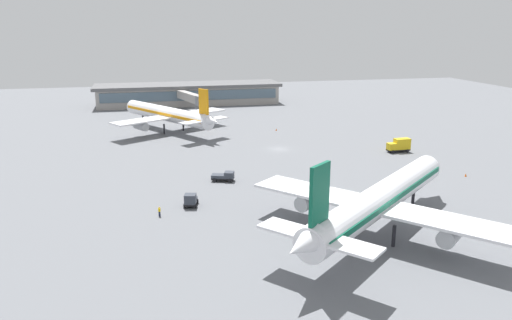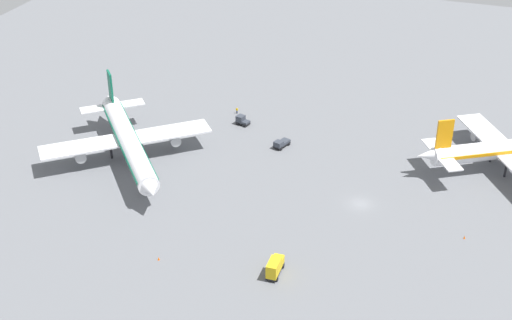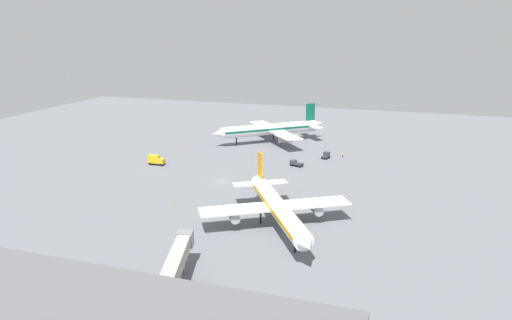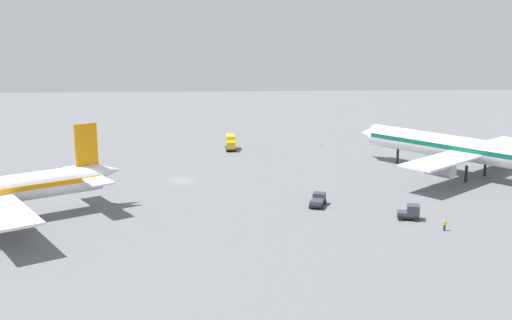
% 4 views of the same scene
% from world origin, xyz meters
% --- Properties ---
extents(ground, '(288.00, 288.00, 0.00)m').
position_xyz_m(ground, '(0.00, 0.00, 0.00)').
color(ground, slate).
extents(airplane_at_gate, '(39.89, 35.78, 14.71)m').
position_xyz_m(airplane_at_gate, '(-0.24, 53.30, 5.35)').
color(airplane_at_gate, white).
rests_on(airplane_at_gate, ground).
extents(airplane_taxiing, '(33.72, 40.18, 13.70)m').
position_xyz_m(airplane_taxiing, '(25.35, -27.86, 4.98)').
color(airplane_taxiing, white).
rests_on(airplane_taxiing, ground).
extents(baggage_tug, '(2.86, 3.56, 2.30)m').
position_xyz_m(baggage_tug, '(25.43, 35.62, 1.16)').
color(baggage_tug, black).
rests_on(baggage_tug, ground).
extents(pushback_tractor, '(4.78, 3.32, 1.90)m').
position_xyz_m(pushback_tractor, '(17.56, 22.84, 0.97)').
color(pushback_tractor, black).
rests_on(pushback_tractor, ground).
extents(catering_truck, '(5.65, 2.34, 3.30)m').
position_xyz_m(catering_truck, '(-27.64, 9.48, 1.70)').
color(catering_truck, black).
rests_on(catering_truck, ground).
extents(ground_crew_worker, '(0.44, 0.57, 1.67)m').
position_xyz_m(ground_crew_worker, '(30.80, 39.02, 0.85)').
color(ground_crew_worker, '#1E2338').
rests_on(ground_crew_worker, ground).
extents(jet_bridge, '(8.56, 20.42, 6.74)m').
position_xyz_m(jet_bridge, '(15.60, -59.04, 5.14)').
color(jet_bridge, '#9E9993').
rests_on(jet_bridge, ground).
extents(safety_cone_near_gate, '(0.44, 0.44, 0.60)m').
position_xyz_m(safety_cone_near_gate, '(-30.92, 30.91, 0.30)').
color(safety_cone_near_gate, '#EA590C').
rests_on(safety_cone_near_gate, ground).
extents(safety_cone_mid_apron, '(0.44, 0.44, 0.60)m').
position_xyz_m(safety_cone_mid_apron, '(-5.22, -21.49, 0.30)').
color(safety_cone_mid_apron, '#EA590C').
rests_on(safety_cone_mid_apron, ground).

